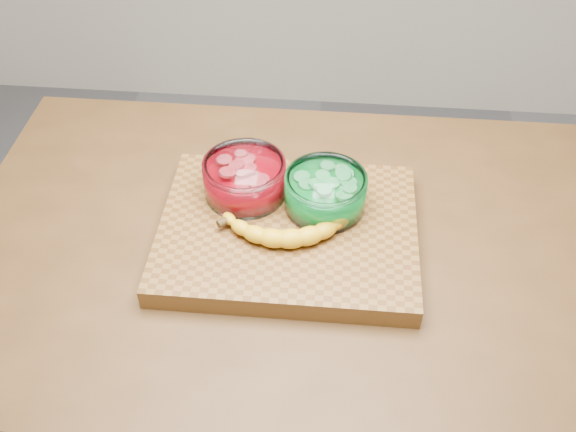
{
  "coord_description": "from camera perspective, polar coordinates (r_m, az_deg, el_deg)",
  "views": [
    {
      "loc": [
        0.07,
        -0.79,
        1.74
      ],
      "look_at": [
        0.0,
        0.0,
        0.96
      ],
      "focal_mm": 40.0,
      "sensor_mm": 36.0,
      "label": 1
    }
  ],
  "objects": [
    {
      "name": "counter",
      "position": [
        1.51,
        0.0,
        -13.9
      ],
      "size": [
        1.2,
        0.8,
        0.9
      ],
      "primitive_type": "cube",
      "color": "#482E15",
      "rests_on": "ground"
    },
    {
      "name": "cutting_board",
      "position": [
        1.14,
        0.0,
        -1.43
      ],
      "size": [
        0.45,
        0.35,
        0.04
      ],
      "primitive_type": "cube",
      "color": "brown",
      "rests_on": "counter"
    },
    {
      "name": "bowl_red",
      "position": [
        1.16,
        -3.86,
        3.35
      ],
      "size": [
        0.15,
        0.15,
        0.07
      ],
      "color": "white",
      "rests_on": "cutting_board"
    },
    {
      "name": "bowl_green",
      "position": [
        1.13,
        3.34,
        2.11
      ],
      "size": [
        0.14,
        0.14,
        0.07
      ],
      "color": "white",
      "rests_on": "cutting_board"
    },
    {
      "name": "banana",
      "position": [
        1.1,
        -0.08,
        -0.64
      ],
      "size": [
        0.26,
        0.13,
        0.04
      ],
      "primitive_type": null,
      "color": "gold",
      "rests_on": "cutting_board"
    }
  ]
}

